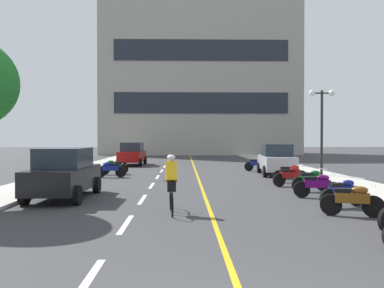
% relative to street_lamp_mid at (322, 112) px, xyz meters
% --- Properties ---
extents(ground_plane, '(140.00, 140.00, 0.00)m').
position_rel_street_lamp_mid_xyz_m(ground_plane, '(-7.12, 3.35, -3.61)').
color(ground_plane, '#38383A').
extents(curb_left, '(2.40, 72.00, 0.12)m').
position_rel_street_lamp_mid_xyz_m(curb_left, '(-14.32, 6.35, -3.55)').
color(curb_left, '#B7B2A8').
rests_on(curb_left, ground).
extents(curb_right, '(2.40, 72.00, 0.12)m').
position_rel_street_lamp_mid_xyz_m(curb_right, '(0.08, 6.35, -3.55)').
color(curb_right, '#B7B2A8').
rests_on(curb_right, ground).
extents(lane_dash_0, '(0.14, 2.20, 0.01)m').
position_rel_street_lamp_mid_xyz_m(lane_dash_0, '(-9.12, -15.65, -3.61)').
color(lane_dash_0, silver).
rests_on(lane_dash_0, ground).
extents(lane_dash_1, '(0.14, 2.20, 0.01)m').
position_rel_street_lamp_mid_xyz_m(lane_dash_1, '(-9.12, -11.65, -3.61)').
color(lane_dash_1, silver).
rests_on(lane_dash_1, ground).
extents(lane_dash_2, '(0.14, 2.20, 0.01)m').
position_rel_street_lamp_mid_xyz_m(lane_dash_2, '(-9.12, -7.65, -3.61)').
color(lane_dash_2, silver).
rests_on(lane_dash_2, ground).
extents(lane_dash_3, '(0.14, 2.20, 0.01)m').
position_rel_street_lamp_mid_xyz_m(lane_dash_3, '(-9.12, -3.65, -3.61)').
color(lane_dash_3, silver).
rests_on(lane_dash_3, ground).
extents(lane_dash_4, '(0.14, 2.20, 0.01)m').
position_rel_street_lamp_mid_xyz_m(lane_dash_4, '(-9.12, 0.35, -3.61)').
color(lane_dash_4, silver).
rests_on(lane_dash_4, ground).
extents(lane_dash_5, '(0.14, 2.20, 0.01)m').
position_rel_street_lamp_mid_xyz_m(lane_dash_5, '(-9.12, 4.35, -3.61)').
color(lane_dash_5, silver).
rests_on(lane_dash_5, ground).
extents(lane_dash_6, '(0.14, 2.20, 0.01)m').
position_rel_street_lamp_mid_xyz_m(lane_dash_6, '(-9.12, 8.35, -3.61)').
color(lane_dash_6, silver).
rests_on(lane_dash_6, ground).
extents(lane_dash_7, '(0.14, 2.20, 0.01)m').
position_rel_street_lamp_mid_xyz_m(lane_dash_7, '(-9.12, 12.35, -3.61)').
color(lane_dash_7, silver).
rests_on(lane_dash_7, ground).
extents(lane_dash_8, '(0.14, 2.20, 0.01)m').
position_rel_street_lamp_mid_xyz_m(lane_dash_8, '(-9.12, 16.35, -3.61)').
color(lane_dash_8, silver).
rests_on(lane_dash_8, ground).
extents(lane_dash_9, '(0.14, 2.20, 0.01)m').
position_rel_street_lamp_mid_xyz_m(lane_dash_9, '(-9.12, 20.35, -3.61)').
color(lane_dash_9, silver).
rests_on(lane_dash_9, ground).
extents(lane_dash_10, '(0.14, 2.20, 0.01)m').
position_rel_street_lamp_mid_xyz_m(lane_dash_10, '(-9.12, 24.35, -3.61)').
color(lane_dash_10, silver).
rests_on(lane_dash_10, ground).
extents(lane_dash_11, '(0.14, 2.20, 0.01)m').
position_rel_street_lamp_mid_xyz_m(lane_dash_11, '(-9.12, 28.35, -3.61)').
color(lane_dash_11, silver).
rests_on(lane_dash_11, ground).
extents(centre_line_yellow, '(0.12, 66.00, 0.01)m').
position_rel_street_lamp_mid_xyz_m(centre_line_yellow, '(-6.87, 6.35, -3.61)').
color(centre_line_yellow, gold).
rests_on(centre_line_yellow, ground).
extents(office_building, '(25.85, 9.81, 21.89)m').
position_rel_street_lamp_mid_xyz_m(office_building, '(-5.46, 32.19, 7.33)').
color(office_building, '#9E998E').
rests_on(office_building, ground).
extents(street_lamp_mid, '(1.46, 0.36, 4.73)m').
position_rel_street_lamp_mid_xyz_m(street_lamp_mid, '(0.00, 0.00, 0.00)').
color(street_lamp_mid, black).
rests_on(street_lamp_mid, curb_right).
extents(parked_car_near, '(1.95, 4.21, 1.82)m').
position_rel_street_lamp_mid_xyz_m(parked_car_near, '(-11.96, -7.38, -2.70)').
color(parked_car_near, black).
rests_on(parked_car_near, ground).
extents(parked_car_mid, '(2.17, 4.31, 1.82)m').
position_rel_street_lamp_mid_xyz_m(parked_car_mid, '(-2.19, 1.38, -2.70)').
color(parked_car_mid, black).
rests_on(parked_car_mid, ground).
extents(parked_car_far, '(2.03, 4.25, 1.82)m').
position_rel_street_lamp_mid_xyz_m(parked_car_far, '(-11.78, 9.83, -2.70)').
color(parked_car_far, black).
rests_on(parked_car_far, ground).
extents(motorcycle_2, '(1.66, 0.74, 0.92)m').
position_rel_street_lamp_mid_xyz_m(motorcycle_2, '(-2.97, -10.80, -3.14)').
color(motorcycle_2, black).
rests_on(motorcycle_2, ground).
extents(motorcycle_3, '(1.65, 0.77, 0.92)m').
position_rel_street_lamp_mid_xyz_m(motorcycle_3, '(-2.62, -9.31, -3.14)').
color(motorcycle_3, black).
rests_on(motorcycle_3, ground).
extents(motorcycle_4, '(1.69, 0.60, 0.92)m').
position_rel_street_lamp_mid_xyz_m(motorcycle_4, '(-2.79, -7.47, -3.14)').
color(motorcycle_4, black).
rests_on(motorcycle_4, ground).
extents(motorcycle_5, '(1.68, 0.65, 0.92)m').
position_rel_street_lamp_mid_xyz_m(motorcycle_5, '(-2.46, -5.72, -3.14)').
color(motorcycle_5, black).
rests_on(motorcycle_5, ground).
extents(motorcycle_6, '(1.66, 0.73, 0.92)m').
position_rel_street_lamp_mid_xyz_m(motorcycle_6, '(-2.84, -3.99, -3.14)').
color(motorcycle_6, black).
rests_on(motorcycle_6, ground).
extents(motorcycle_7, '(1.70, 0.60, 0.92)m').
position_rel_street_lamp_mid_xyz_m(motorcycle_7, '(-2.44, -2.56, -3.14)').
color(motorcycle_7, black).
rests_on(motorcycle_7, ground).
extents(motorcycle_8, '(1.70, 0.60, 0.92)m').
position_rel_street_lamp_mid_xyz_m(motorcycle_8, '(-11.70, 0.13, -3.14)').
color(motorcycle_8, black).
rests_on(motorcycle_8, ground).
extents(motorcycle_9, '(1.64, 0.78, 0.92)m').
position_rel_street_lamp_mid_xyz_m(motorcycle_9, '(-11.82, 1.84, -3.14)').
color(motorcycle_9, black).
rests_on(motorcycle_9, ground).
extents(motorcycle_10, '(1.69, 0.62, 0.92)m').
position_rel_street_lamp_mid_xyz_m(motorcycle_10, '(-2.80, 4.03, -3.14)').
color(motorcycle_10, black).
rests_on(motorcycle_10, ground).
extents(cyclist_rider, '(0.42, 1.77, 1.71)m').
position_rel_street_lamp_mid_xyz_m(cyclist_rider, '(-8.02, -10.18, -2.73)').
color(cyclist_rider, black).
rests_on(cyclist_rider, ground).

